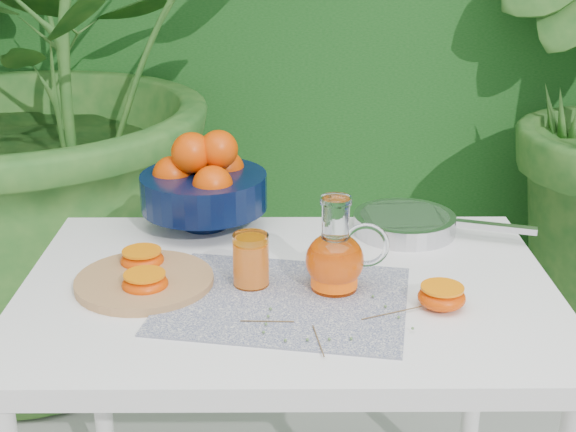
{
  "coord_description": "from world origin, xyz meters",
  "views": [
    {
      "loc": [
        -0.04,
        -1.36,
        1.41
      ],
      "look_at": [
        -0.03,
        0.02,
        0.88
      ],
      "focal_mm": 50.0,
      "sensor_mm": 36.0,
      "label": 1
    }
  ],
  "objects_px": {
    "juice_pitcher": "(336,257)",
    "fruit_bowl": "(203,183)",
    "saute_pan": "(406,223)",
    "white_table": "(288,323)",
    "cutting_board": "(145,281)"
  },
  "relations": [
    {
      "from": "white_table",
      "to": "saute_pan",
      "type": "xyz_separation_m",
      "value": [
        0.26,
        0.26,
        0.1
      ]
    },
    {
      "from": "cutting_board",
      "to": "fruit_bowl",
      "type": "bearing_deg",
      "value": 74.24
    },
    {
      "from": "juice_pitcher",
      "to": "saute_pan",
      "type": "bearing_deg",
      "value": 58.63
    },
    {
      "from": "fruit_bowl",
      "to": "cutting_board",
      "type": "bearing_deg",
      "value": -105.76
    },
    {
      "from": "white_table",
      "to": "fruit_bowl",
      "type": "height_order",
      "value": "fruit_bowl"
    },
    {
      "from": "cutting_board",
      "to": "fruit_bowl",
      "type": "height_order",
      "value": "fruit_bowl"
    },
    {
      "from": "juice_pitcher",
      "to": "saute_pan",
      "type": "height_order",
      "value": "juice_pitcher"
    },
    {
      "from": "white_table",
      "to": "cutting_board",
      "type": "relative_size",
      "value": 3.88
    },
    {
      "from": "juice_pitcher",
      "to": "white_table",
      "type": "bearing_deg",
      "value": 165.63
    },
    {
      "from": "white_table",
      "to": "fruit_bowl",
      "type": "relative_size",
      "value": 2.78
    },
    {
      "from": "white_table",
      "to": "fruit_bowl",
      "type": "distance_m",
      "value": 0.4
    },
    {
      "from": "juice_pitcher",
      "to": "saute_pan",
      "type": "distance_m",
      "value": 0.33
    },
    {
      "from": "juice_pitcher",
      "to": "fruit_bowl",
      "type": "bearing_deg",
      "value": 130.01
    },
    {
      "from": "cutting_board",
      "to": "saute_pan",
      "type": "xyz_separation_m",
      "value": [
        0.53,
        0.26,
        0.01
      ]
    },
    {
      "from": "saute_pan",
      "to": "white_table",
      "type": "bearing_deg",
      "value": -135.03
    }
  ]
}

